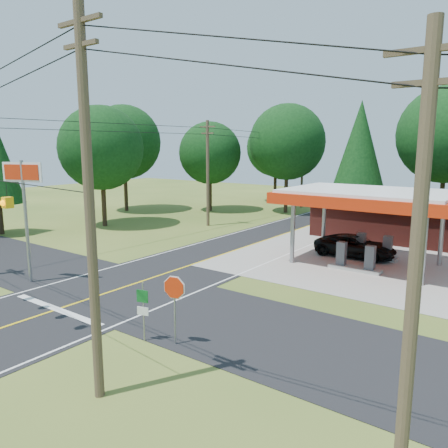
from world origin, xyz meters
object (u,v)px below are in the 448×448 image
Objects in this scene: gas_canopy at (368,199)px; octagonal_stop_sign at (174,293)px; suv_car at (355,246)px; big_stop_sign at (24,193)px.

gas_canopy is 3.79× the size of octagonal_stop_sign.
big_stop_sign is (-12.80, -16.51, 4.34)m from suv_car.
suv_car is (-1.20, 1.50, -3.51)m from gas_canopy.
suv_car is at bearing 87.38° from octagonal_stop_sign.
suv_car is 21.34m from big_stop_sign.
octagonal_stop_sign is at bearing -97.12° from gas_canopy.
suv_car is at bearing 128.61° from gas_canopy.
gas_canopy is at bearing 46.99° from big_stop_sign.
gas_canopy reaches higher than suv_car.
gas_canopy is 1.95× the size of suv_car.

